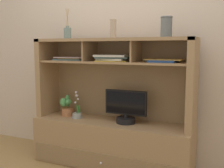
{
  "coord_description": "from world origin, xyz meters",
  "views": [
    {
      "loc": [
        1.12,
        -2.48,
        1.19
      ],
      "look_at": [
        0.0,
        0.0,
        0.83
      ],
      "focal_mm": 44.28,
      "sensor_mm": 36.0,
      "label": 1
    }
  ],
  "objects": [
    {
      "name": "potted_fern",
      "position": [
        -0.54,
        -0.0,
        0.55
      ],
      "size": [
        0.15,
        0.15,
        0.22
      ],
      "color": "#AB6C43",
      "rests_on": "media_console"
    },
    {
      "name": "tv_monitor",
      "position": [
        0.16,
        -0.02,
        0.6
      ],
      "size": [
        0.42,
        0.19,
        0.32
      ],
      "color": "black",
      "rests_on": "media_console"
    },
    {
      "name": "media_console",
      "position": [
        0.0,
        0.01,
        0.38
      ],
      "size": [
        1.61,
        0.51,
        1.28
      ],
      "color": "#9C7B53",
      "rests_on": "ground"
    },
    {
      "name": "diffuser_bottle",
      "position": [
        -0.52,
        0.02,
        1.34
      ],
      "size": [
        0.08,
        0.08,
        0.31
      ],
      "color": "slate",
      "rests_on": "media_console"
    },
    {
      "name": "ceramic_vase",
      "position": [
        0.52,
        0.03,
        1.38
      ],
      "size": [
        0.11,
        0.11,
        0.19
      ],
      "color": "#596060",
      "rests_on": "media_console"
    },
    {
      "name": "magazine_stack_right",
      "position": [
        0.02,
        -0.02,
        1.09
      ],
      "size": [
        0.35,
        0.25,
        0.06
      ],
      "color": "gold",
      "rests_on": "media_console"
    },
    {
      "name": "floor_plane",
      "position": [
        0.0,
        0.0,
        -0.01
      ],
      "size": [
        6.0,
        6.0,
        0.02
      ],
      "primitive_type": "cube",
      "color": "olive",
      "rests_on": "ground"
    },
    {
      "name": "potted_orchid",
      "position": [
        -0.38,
        -0.05,
        0.51
      ],
      "size": [
        0.11,
        0.11,
        0.29
      ],
      "color": "#959F99",
      "rests_on": "media_console"
    },
    {
      "name": "back_wall",
      "position": [
        0.0,
        0.27,
        1.4
      ],
      "size": [
        6.0,
        0.02,
        2.8
      ],
      "primitive_type": "cube",
      "color": "beige",
      "rests_on": "ground"
    },
    {
      "name": "magazine_stack_left",
      "position": [
        -0.49,
        0.02,
        1.08
      ],
      "size": [
        0.34,
        0.25,
        0.04
      ],
      "color": "#486A6D",
      "rests_on": "media_console"
    },
    {
      "name": "magazine_stack_centre",
      "position": [
        0.51,
        0.01,
        1.07
      ],
      "size": [
        0.35,
        0.22,
        0.03
      ],
      "color": "#24488C",
      "rests_on": "media_console"
    },
    {
      "name": "accent_vase",
      "position": [
        0.0,
        0.03,
        1.37
      ],
      "size": [
        0.06,
        0.06,
        0.18
      ],
      "color": "tan",
      "rests_on": "media_console"
    }
  ]
}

